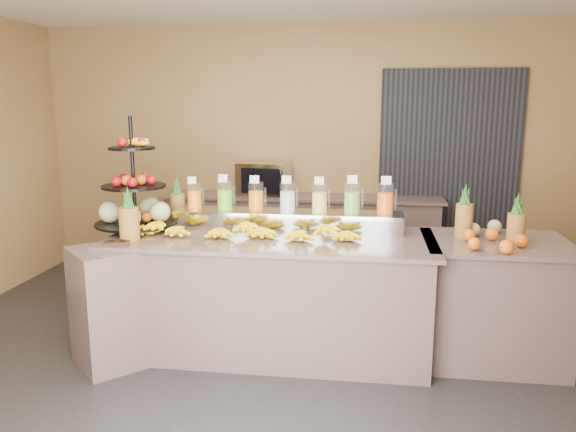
% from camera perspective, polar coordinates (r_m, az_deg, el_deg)
% --- Properties ---
extents(ground, '(6.00, 6.00, 0.00)m').
position_cam_1_polar(ground, '(4.38, -2.30, -14.98)').
color(ground, black).
rests_on(ground, ground).
extents(room_envelope, '(6.04, 5.02, 2.82)m').
position_cam_1_polar(room_envelope, '(4.67, 1.57, 10.59)').
color(room_envelope, olive).
rests_on(room_envelope, ground).
extents(buffet_counter, '(2.75, 1.25, 0.93)m').
position_cam_1_polar(buffet_counter, '(4.45, -3.22, -8.02)').
color(buffet_counter, gray).
rests_on(buffet_counter, ground).
extents(right_counter, '(1.08, 0.88, 0.93)m').
position_cam_1_polar(right_counter, '(4.61, 20.12, -8.00)').
color(right_counter, gray).
rests_on(right_counter, ground).
extents(back_ledge, '(3.10, 0.55, 0.93)m').
position_cam_1_polar(back_ledge, '(6.32, 1.32, -2.06)').
color(back_ledge, gray).
rests_on(back_ledge, ground).
extents(pitcher_tray, '(1.85, 0.30, 0.15)m').
position_cam_1_polar(pitcher_tray, '(4.57, -0.04, -0.43)').
color(pitcher_tray, gray).
rests_on(pitcher_tray, buffet_counter).
extents(juice_pitcher_orange_a, '(0.12, 0.12, 0.28)m').
position_cam_1_polar(juice_pitcher_orange_a, '(4.71, -9.48, 1.89)').
color(juice_pitcher_orange_a, silver).
rests_on(juice_pitcher_orange_a, pitcher_tray).
extents(juice_pitcher_green, '(0.13, 0.13, 0.31)m').
position_cam_1_polar(juice_pitcher_green, '(4.64, -6.42, 1.93)').
color(juice_pitcher_green, silver).
rests_on(juice_pitcher_green, pitcher_tray).
extents(juice_pitcher_orange_b, '(0.13, 0.13, 0.30)m').
position_cam_1_polar(juice_pitcher_orange_b, '(4.58, -3.26, 1.84)').
color(juice_pitcher_orange_b, silver).
rests_on(juice_pitcher_orange_b, pitcher_tray).
extents(juice_pitcher_milk, '(0.13, 0.13, 0.31)m').
position_cam_1_polar(juice_pitcher_milk, '(4.54, -0.04, 1.79)').
color(juice_pitcher_milk, silver).
rests_on(juice_pitcher_milk, pitcher_tray).
extents(juice_pitcher_lemon, '(0.13, 0.13, 0.31)m').
position_cam_1_polar(juice_pitcher_lemon, '(4.51, 3.23, 1.69)').
color(juice_pitcher_lemon, silver).
rests_on(juice_pitcher_lemon, pitcher_tray).
extents(juice_pitcher_lime, '(0.13, 0.14, 0.32)m').
position_cam_1_polar(juice_pitcher_lime, '(4.50, 6.53, 1.68)').
color(juice_pitcher_lime, silver).
rests_on(juice_pitcher_lime, pitcher_tray).
extents(juice_pitcher_orange_c, '(0.13, 0.14, 0.32)m').
position_cam_1_polar(juice_pitcher_orange_c, '(4.50, 9.85, 1.57)').
color(juice_pitcher_orange_c, silver).
rests_on(juice_pitcher_orange_c, pitcher_tray).
extents(banana_heap, '(1.85, 0.17, 0.15)m').
position_cam_1_polar(banana_heap, '(4.34, -4.66, -1.27)').
color(banana_heap, yellow).
rests_on(banana_heap, buffet_counter).
extents(fruit_stand, '(0.69, 0.69, 0.92)m').
position_cam_1_polar(fruit_stand, '(4.69, -14.81, 1.43)').
color(fruit_stand, black).
rests_on(fruit_stand, buffet_counter).
extents(condiment_caddy, '(0.21, 0.19, 0.03)m').
position_cam_1_polar(condiment_caddy, '(4.28, -16.96, -2.62)').
color(condiment_caddy, black).
rests_on(condiment_caddy, buffet_counter).
extents(pineapple_left_a, '(0.15, 0.15, 0.41)m').
position_cam_1_polar(pineapple_left_a, '(4.34, -15.84, -0.45)').
color(pineapple_left_a, brown).
rests_on(pineapple_left_a, buffet_counter).
extents(pineapple_left_b, '(0.13, 0.13, 0.40)m').
position_cam_1_polar(pineapple_left_b, '(4.97, -11.15, 1.18)').
color(pineapple_left_b, brown).
rests_on(pineapple_left_b, buffet_counter).
extents(right_fruit_pile, '(0.49, 0.47, 0.26)m').
position_cam_1_polar(right_fruit_pile, '(4.38, 19.74, -1.55)').
color(right_fruit_pile, brown).
rests_on(right_fruit_pile, right_counter).
extents(oven_warmer, '(0.59, 0.45, 0.36)m').
position_cam_1_polar(oven_warmer, '(6.26, -2.45, 3.81)').
color(oven_warmer, gray).
rests_on(oven_warmer, back_ledge).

